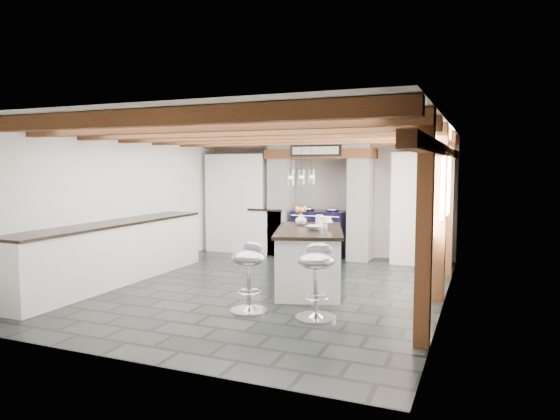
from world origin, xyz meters
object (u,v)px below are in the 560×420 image
at_px(kitchen_island, 309,258).
at_px(bar_stool_near, 316,273).
at_px(bar_stool_far, 250,269).
at_px(range_cooker, 320,233).

height_order(kitchen_island, bar_stool_near, kitchen_island).
bearing_deg(bar_stool_far, bar_stool_near, 15.19).
xyz_separation_m(range_cooker, bar_stool_far, (0.36, -3.88, 0.06)).
bearing_deg(bar_stool_near, kitchen_island, 98.33).
relative_size(kitchen_island, bar_stool_far, 2.29).
distance_m(range_cooker, bar_stool_near, 4.03).
relative_size(range_cooker, kitchen_island, 0.51).
bearing_deg(range_cooker, kitchen_island, -75.54).
bearing_deg(kitchen_island, bar_stool_near, -85.40).
distance_m(range_cooker, kitchen_island, 2.59).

